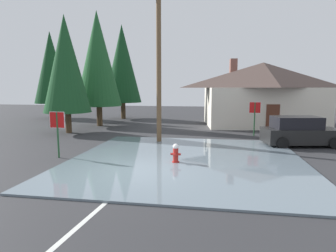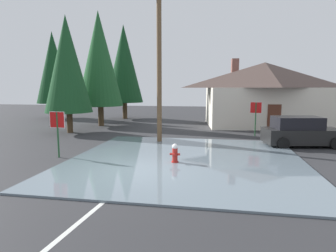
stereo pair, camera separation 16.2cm
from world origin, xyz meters
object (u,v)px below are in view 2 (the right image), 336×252
stop_sign_far (256,112)px  utility_pole (159,64)px  stop_sign_near (57,125)px  pine_tree_far_center (99,59)px  pine_tree_short_left (53,68)px  fire_hydrant (175,154)px  pine_tree_tall_left (124,64)px  parked_car (301,132)px  house (264,93)px  pine_tree_mid_left (67,64)px

stop_sign_far → utility_pole: bearing=-150.0°
stop_sign_near → pine_tree_far_center: bearing=103.4°
pine_tree_short_left → stop_sign_far: bearing=-22.4°
fire_hydrant → pine_tree_far_center: bearing=126.0°
fire_hydrant → pine_tree_tall_left: size_ratio=0.09×
pine_tree_tall_left → pine_tree_short_left: 7.55m
stop_sign_far → fire_hydrant: bearing=-118.1°
pine_tree_tall_left → pine_tree_far_center: bearing=-91.9°
stop_sign_far → parked_car: size_ratio=0.53×
pine_tree_tall_left → stop_sign_far: bearing=-36.4°
fire_hydrant → pine_tree_short_left: size_ratio=0.10×
parked_car → utility_pole: bearing=-177.7°
house → pine_tree_tall_left: pine_tree_tall_left is taller
pine_tree_mid_left → pine_tree_short_left: (-6.63, 8.96, 0.47)m
parked_car → pine_tree_short_left: (-21.75, 11.21, 4.55)m
house → pine_tree_short_left: size_ratio=1.18×
parked_car → pine_tree_mid_left: size_ratio=0.52×
pine_tree_tall_left → pine_tree_mid_left: size_ratio=1.17×
stop_sign_near → utility_pole: size_ratio=0.24×
parked_car → house: bearing=94.8°
pine_tree_tall_left → pine_tree_far_center: (-0.19, -5.81, -0.06)m
stop_sign_near → fire_hydrant: 5.61m
parked_car → fire_hydrant: bearing=-142.1°
pine_tree_mid_left → fire_hydrant: bearing=-39.1°
house → parked_car: bearing=-85.2°
utility_pole → fire_hydrant: bearing=-70.5°
stop_sign_near → parked_car: 12.75m
pine_tree_tall_left → pine_tree_mid_left: bearing=-95.0°
fire_hydrant → stop_sign_far: bearing=61.9°
stop_sign_near → parked_car: stop_sign_near is taller
fire_hydrant → house: bearing=67.7°
pine_tree_tall_left → stop_sign_near: bearing=-81.7°
fire_hydrant → stop_sign_far: size_ratio=0.38×
parked_car → pine_tree_short_left: bearing=152.7°
pine_tree_short_left → pine_tree_far_center: size_ratio=0.95×
stop_sign_near → pine_tree_tall_left: bearing=98.3°
pine_tree_far_center → pine_tree_mid_left: bearing=-99.5°
fire_hydrant → pine_tree_far_center: (-8.13, 11.18, 5.19)m
house → parked_car: size_ratio=2.48×
pine_tree_short_left → pine_tree_tall_left: bearing=6.6°
utility_pole → pine_tree_mid_left: (-7.18, 2.58, 0.27)m
stop_sign_far → pine_tree_far_center: 13.41m
fire_hydrant → utility_pole: (-1.62, 4.59, 4.17)m
pine_tree_tall_left → utility_pole: bearing=-63.0°
fire_hydrant → parked_car: parked_car is taller
stop_sign_near → parked_car: bearing=21.9°
utility_pole → parked_car: 8.82m
stop_sign_near → stop_sign_far: 12.50m
fire_hydrant → house: house is taller
utility_pole → stop_sign_far: size_ratio=3.86×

